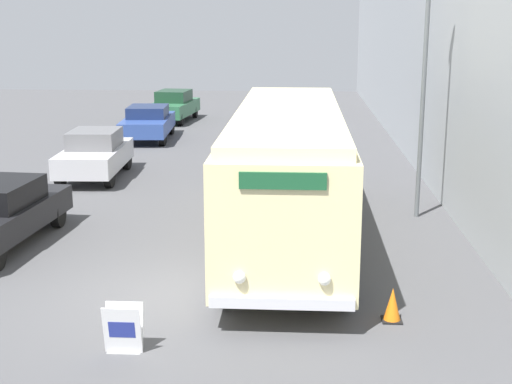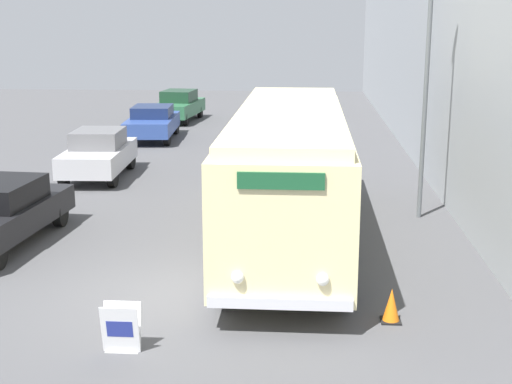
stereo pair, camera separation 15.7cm
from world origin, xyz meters
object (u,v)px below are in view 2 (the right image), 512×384
at_px(vintage_bus, 289,167).
at_px(parked_car_mid, 98,153).
at_px(sign_board, 121,329).
at_px(parked_car_near, 1,212).
at_px(parked_car_far, 152,122).
at_px(parked_car_distant, 179,106).
at_px(traffic_cone, 391,305).
at_px(streetlamp, 429,41).

xyz_separation_m(vintage_bus, parked_car_mid, (-6.61, 6.59, -1.00)).
bearing_deg(vintage_bus, parked_car_mid, 135.10).
distance_m(sign_board, parked_car_near, 6.88).
bearing_deg(parked_car_far, parked_car_distant, 85.04).
relative_size(sign_board, parked_car_mid, 0.19).
bearing_deg(traffic_cone, parked_car_near, 156.27).
distance_m(vintage_bus, parked_car_mid, 9.39).
distance_m(parked_car_near, parked_car_mid, 7.38).
distance_m(parked_car_near, parked_car_distant, 20.96).
height_order(sign_board, streetlamp, streetlamp).
relative_size(streetlamp, parked_car_distant, 1.64).
bearing_deg(traffic_cone, parked_car_far, 113.86).
relative_size(vintage_bus, streetlamp, 1.48).
xyz_separation_m(parked_car_far, traffic_cone, (8.41, -19.00, -0.47)).
bearing_deg(sign_board, vintage_bus, 67.62).
height_order(sign_board, traffic_cone, sign_board).
relative_size(sign_board, traffic_cone, 1.31).
bearing_deg(parked_car_distant, parked_car_near, -85.87).
height_order(sign_board, parked_car_near, parked_car_near).
bearing_deg(traffic_cone, parked_car_distant, 108.43).
relative_size(vintage_bus, sign_board, 13.30).
bearing_deg(parked_car_distant, streetlamp, -55.73).
height_order(vintage_bus, parked_car_mid, vintage_bus).
xyz_separation_m(streetlamp, parked_car_near, (-10.30, -3.12, -3.92)).
bearing_deg(streetlamp, sign_board, -125.33).
height_order(streetlamp, parked_car_near, streetlamp).
relative_size(sign_board, parked_car_far, 0.18).
xyz_separation_m(parked_car_near, parked_car_distant, (0.51, 20.96, 0.03)).
xyz_separation_m(vintage_bus, traffic_cone, (1.96, -4.65, -1.51)).
height_order(parked_car_near, traffic_cone, parked_car_near).
relative_size(parked_car_mid, parked_car_far, 0.94).
distance_m(parked_car_near, traffic_cone, 9.60).
bearing_deg(vintage_bus, parked_car_far, 114.18).
xyz_separation_m(sign_board, parked_car_far, (-3.91, 20.51, 0.38)).
distance_m(parked_car_distant, traffic_cone, 26.16).
bearing_deg(parked_car_near, parked_car_mid, 92.75).
relative_size(parked_car_mid, parked_car_distant, 0.96).
height_order(sign_board, parked_car_mid, parked_car_mid).
xyz_separation_m(sign_board, parked_car_near, (-4.28, 5.37, 0.39)).
height_order(vintage_bus, parked_car_far, vintage_bus).
bearing_deg(parked_car_mid, traffic_cone, -55.16).
xyz_separation_m(parked_car_mid, parked_car_distant, (0.30, 13.58, -0.01)).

